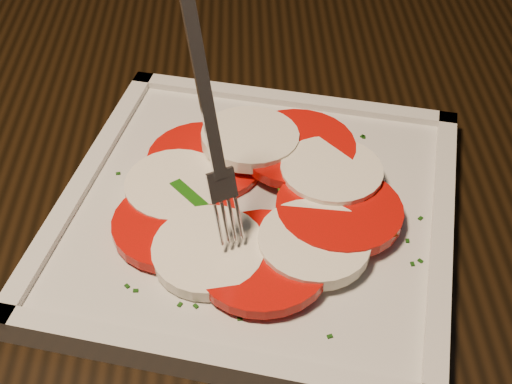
{
  "coord_description": "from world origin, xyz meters",
  "views": [
    {
      "loc": [
        0.03,
        -0.1,
        1.13
      ],
      "look_at": [
        0.04,
        0.27,
        0.78
      ],
      "focal_mm": 50.0,
      "sensor_mm": 36.0,
      "label": 1
    }
  ],
  "objects": [
    {
      "name": "table",
      "position": [
        -0.05,
        0.23,
        0.65
      ],
      "size": [
        1.2,
        0.81,
        0.75
      ],
      "rotation": [
        0.0,
        0.0,
        -0.0
      ],
      "color": "black",
      "rests_on": "ground"
    },
    {
      "name": "plate",
      "position": [
        0.04,
        0.27,
        0.76
      ],
      "size": [
        0.35,
        0.35,
        0.01
      ],
      "primitive_type": "cube",
      "rotation": [
        0.0,
        0.0,
        -0.25
      ],
      "color": "silver",
      "rests_on": "table"
    },
    {
      "name": "caprese_salad",
      "position": [
        0.04,
        0.27,
        0.77
      ],
      "size": [
        0.23,
        0.23,
        0.03
      ],
      "color": "red",
      "rests_on": "plate"
    },
    {
      "name": "fork",
      "position": [
        0.01,
        0.25,
        0.87
      ],
      "size": [
        0.05,
        0.07,
        0.16
      ],
      "primitive_type": null,
      "rotation": [
        0.0,
        0.0,
        0.42
      ],
      "color": "white",
      "rests_on": "caprese_salad"
    }
  ]
}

